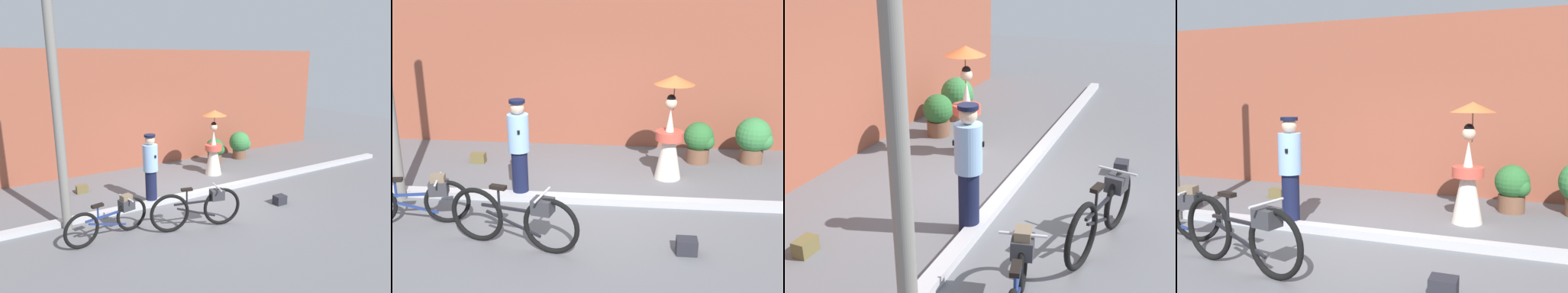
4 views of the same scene
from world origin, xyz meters
TOP-DOWN VIEW (x-y plane):
  - ground_plane at (0.00, 0.00)m, footprint 30.00×30.00m
  - building_wall at (0.00, 3.19)m, footprint 14.00×0.40m
  - sidewalk_curb at (0.00, 0.00)m, footprint 14.00×0.20m
  - bicycle_near_officer at (-2.35, -0.98)m, footprint 1.69×0.53m
  - bicycle_far_side at (-0.74, -1.49)m, footprint 1.84×0.57m
  - person_officer at (-1.07, 0.10)m, footprint 0.34×0.38m
  - person_with_parasol at (1.40, 1.23)m, footprint 0.70×0.70m
  - potted_plant_by_door at (2.04, 2.10)m, footprint 0.59×0.58m
  - potted_plant_small at (3.11, 2.19)m, footprint 0.70×0.68m
  - backpack_on_pavement at (-2.29, 1.64)m, footprint 0.28×0.18m
  - backpack_spare at (1.50, -1.44)m, footprint 0.27×0.21m

SIDE VIEW (x-z plane):
  - ground_plane at x=0.00m, z-range 0.00..0.00m
  - sidewalk_curb at x=0.00m, z-range 0.00..0.12m
  - backpack_on_pavement at x=-2.29m, z-range 0.00..0.20m
  - backpack_spare at x=1.50m, z-range 0.01..0.21m
  - bicycle_near_officer at x=-2.35m, z-range 0.02..0.78m
  - bicycle_far_side at x=-0.74m, z-range 0.00..0.87m
  - potted_plant_by_door at x=2.04m, z-range 0.03..0.85m
  - potted_plant_small at x=3.11m, z-range 0.05..0.96m
  - person_officer at x=-1.07m, z-range 0.05..1.71m
  - person_with_parasol at x=1.40m, z-range -0.04..1.83m
  - building_wall at x=0.00m, z-range 0.00..3.56m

